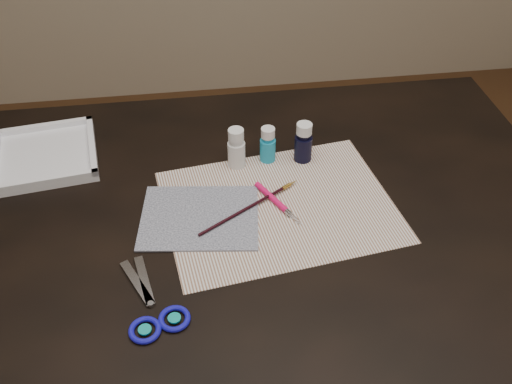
{
  "coord_description": "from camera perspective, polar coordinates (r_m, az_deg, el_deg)",
  "views": [
    {
      "loc": [
        -0.11,
        -0.83,
        1.52
      ],
      "look_at": [
        0.0,
        0.0,
        0.8
      ],
      "focal_mm": 40.0,
      "sensor_mm": 36.0,
      "label": 1
    }
  ],
  "objects": [
    {
      "name": "canvas",
      "position": [
        1.12,
        -5.66,
        -2.51
      ],
      "size": [
        0.25,
        0.21,
        0.0
      ],
      "primitive_type": "cube",
      "rotation": [
        0.0,
        0.0,
        -0.13
      ],
      "color": "black",
      "rests_on": "paper"
    },
    {
      "name": "paper",
      "position": [
        1.15,
        2.31,
        -1.42
      ],
      "size": [
        0.49,
        0.4,
        0.0
      ],
      "primitive_type": "cube",
      "rotation": [
        0.0,
        0.0,
        0.14
      ],
      "color": "white",
      "rests_on": "table"
    },
    {
      "name": "craft_knife",
      "position": [
        1.14,
        2.27,
        -1.17
      ],
      "size": [
        0.08,
        0.14,
        0.01
      ],
      "primitive_type": null,
      "rotation": [
        0.0,
        0.0,
        -1.09
      ],
      "color": "#EB115F",
      "rests_on": "paper"
    },
    {
      "name": "scissors",
      "position": [
        1.0,
        -11.25,
        -10.33
      ],
      "size": [
        0.18,
        0.23,
        0.01
      ],
      "primitive_type": null,
      "rotation": [
        0.0,
        0.0,
        2.02
      ],
      "color": "silver",
      "rests_on": "table"
    },
    {
      "name": "paint_bottle_cyan",
      "position": [
        1.24,
        1.18,
        4.77
      ],
      "size": [
        0.04,
        0.04,
        0.08
      ],
      "primitive_type": "cylinder",
      "rotation": [
        0.0,
        0.0,
        -0.18
      ],
      "color": "#1A98C1",
      "rests_on": "table"
    },
    {
      "name": "paintbrush",
      "position": [
        1.13,
        -0.53,
        -1.42
      ],
      "size": [
        0.22,
        0.14,
        0.01
      ],
      "primitive_type": null,
      "rotation": [
        0.0,
        0.0,
        0.56
      ],
      "color": "black",
      "rests_on": "canvas"
    },
    {
      "name": "palette_tray",
      "position": [
        1.34,
        -20.35,
        3.53
      ],
      "size": [
        0.25,
        0.25,
        0.03
      ],
      "primitive_type": "cube",
      "rotation": [
        0.0,
        0.0,
        0.14
      ],
      "color": "white",
      "rests_on": "table"
    },
    {
      "name": "table",
      "position": [
        1.42,
        -0.0,
        -13.09
      ],
      "size": [
        1.3,
        0.9,
        0.75
      ],
      "primitive_type": "cube",
      "color": "black",
      "rests_on": "ground"
    },
    {
      "name": "paint_bottle_navy",
      "position": [
        1.24,
        4.76,
        4.98
      ],
      "size": [
        0.05,
        0.05,
        0.09
      ],
      "primitive_type": "cylinder",
      "rotation": [
        0.0,
        0.0,
        -0.21
      ],
      "color": "black",
      "rests_on": "table"
    },
    {
      "name": "paint_bottle_white",
      "position": [
        1.22,
        -1.98,
        4.42
      ],
      "size": [
        0.04,
        0.04,
        0.09
      ],
      "primitive_type": "cylinder",
      "rotation": [
        0.0,
        0.0,
        0.12
      ],
      "color": "silver",
      "rests_on": "table"
    }
  ]
}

